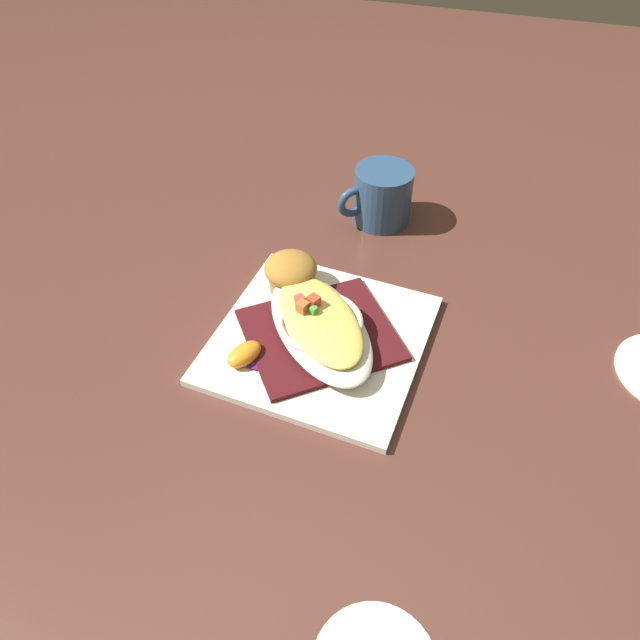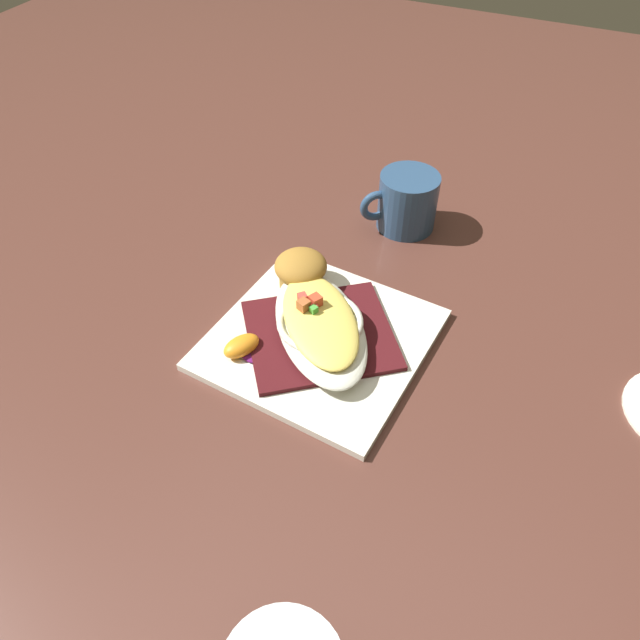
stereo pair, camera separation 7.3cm
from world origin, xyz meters
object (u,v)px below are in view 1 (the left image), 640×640
Objects in this scene: square_plate at (320,339)px; orange_garnish at (247,355)px; muffin at (291,273)px; gratin_dish at (320,323)px; coffee_mug at (381,199)px.

square_plate is 3.93× the size of orange_garnish.
orange_garnish is (0.06, -0.07, 0.01)m from square_plate.
muffin is 1.09× the size of orange_garnish.
square_plate is 0.03m from gratin_dish.
gratin_dish is 3.49× the size of orange_garnish.
orange_garnish reaches higher than square_plate.
square_plate is at bearing 130.04° from orange_garnish.
orange_garnish is (0.14, -0.01, -0.02)m from muffin.
coffee_mug is at bearing 176.81° from square_plate.
square_plate is at bearing 65.68° from gratin_dish.
square_plate is at bearing 39.77° from muffin.
square_plate is 0.11m from muffin.
orange_garnish is at bearing -49.96° from square_plate.
gratin_dish is at bearing -114.32° from square_plate.
square_plate is 0.10m from orange_garnish.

